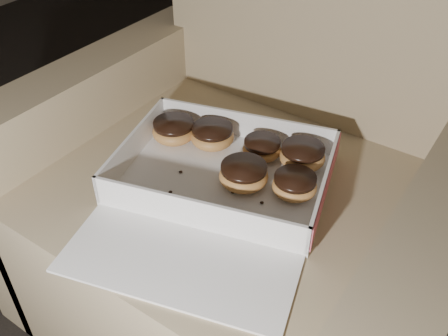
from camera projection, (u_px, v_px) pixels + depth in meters
floor at (172, 295)px, 1.21m from camera, size 4.50×4.50×0.00m
armchair at (247, 205)px, 1.06m from camera, size 0.85×0.72×0.89m
bakery_box at (218, 188)px, 0.90m from camera, size 0.48×0.52×0.06m
donut_a at (212, 135)px, 1.00m from camera, size 0.09×0.09×0.04m
donut_b at (244, 175)px, 0.90m from camera, size 0.09×0.09×0.04m
donut_c at (174, 130)px, 1.01m from camera, size 0.09×0.09×0.04m
donut_d at (295, 185)px, 0.88m from camera, size 0.08×0.08×0.04m
donut_e at (302, 155)px, 0.94m from camera, size 0.09×0.09×0.04m
donut_f at (262, 148)px, 0.97m from camera, size 0.08×0.08×0.04m
crumb_a at (181, 172)px, 0.94m from camera, size 0.01×0.01×0.00m
crumb_b at (170, 192)px, 0.89m from camera, size 0.01×0.01×0.00m
crumb_c at (262, 203)px, 0.87m from camera, size 0.01×0.01×0.00m
crumb_d at (233, 192)px, 0.89m from camera, size 0.01×0.01×0.00m
crumb_e at (163, 206)px, 0.86m from camera, size 0.01×0.01×0.00m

